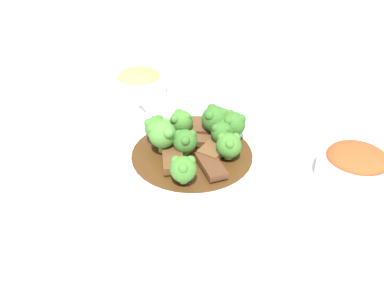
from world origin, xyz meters
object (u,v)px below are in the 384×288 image
object	(u,v)px
broccoli_floret_3	(215,118)
broccoli_floret_8	(221,131)
broccoli_floret_2	(156,128)
broccoli_floret_7	(183,169)
beef_strip_2	(213,150)
broccoli_floret_1	(229,145)
main_plate	(192,156)
beef_strip_0	(173,159)
serving_spoon	(165,123)
broccoli_floret_5	(162,134)
beef_strip_1	(197,140)
beef_strip_3	(201,126)
beef_strip_4	(211,165)
sauce_dish	(175,267)
broccoli_floret_0	(233,124)
broccoli_floret_6	(180,122)
side_bowl_appetizer	(139,83)
side_bowl_kimchi	(356,165)
broccoli_floret_4	(186,142)

from	to	relation	value
broccoli_floret_3	broccoli_floret_8	xyz separation A→B (m)	(-0.03, 0.00, -0.00)
broccoli_floret_2	broccoli_floret_7	xyz separation A→B (m)	(-0.11, -0.01, -0.00)
beef_strip_2	broccoli_floret_1	size ratio (longest dim) A/B	1.37
main_plate	beef_strip_0	world-z (taller)	beef_strip_0
beef_strip_0	broccoli_floret_1	size ratio (longest dim) A/B	1.67
serving_spoon	broccoli_floret_5	bearing A→B (deg)	161.49
beef_strip_1	beef_strip_3	distance (m)	0.04
beef_strip_4	sauce_dish	xyz separation A→B (m)	(-0.15, 0.11, -0.02)
broccoli_floret_0	sauce_dish	distance (m)	0.28
beef_strip_3	broccoli_floret_7	size ratio (longest dim) A/B	1.42
broccoli_floret_7	beef_strip_3	bearing A→B (deg)	-30.06
beef_strip_2	broccoli_floret_0	size ratio (longest dim) A/B	1.15
broccoli_floret_5	broccoli_floret_8	world-z (taller)	broccoli_floret_5
broccoli_floret_2	broccoli_floret_6	xyz separation A→B (m)	(0.01, -0.04, -0.00)
beef_strip_2	broccoli_floret_3	bearing A→B (deg)	-23.79
serving_spoon	sauce_dish	bearing A→B (deg)	165.81
beef_strip_4	broccoli_floret_8	xyz separation A→B (m)	(0.05, -0.04, 0.02)
serving_spoon	sauce_dish	xyz separation A→B (m)	(-0.29, 0.07, -0.02)
beef_strip_3	beef_strip_4	world-z (taller)	beef_strip_3
beef_strip_3	broccoli_floret_6	distance (m)	0.04
beef_strip_4	broccoli_floret_3	bearing A→B (deg)	-25.08
broccoli_floret_1	broccoli_floret_0	bearing A→B (deg)	-30.29
beef_strip_3	serving_spoon	xyz separation A→B (m)	(0.03, 0.05, 0.00)
side_bowl_appetizer	serving_spoon	bearing A→B (deg)	-178.40
broccoli_floret_5	broccoli_floret_3	bearing A→B (deg)	-79.00
beef_strip_4	broccoli_floret_1	bearing A→B (deg)	-65.57
main_plate	beef_strip_3	distance (m)	0.07
broccoli_floret_0	broccoli_floret_6	xyz separation A→B (m)	(0.04, 0.08, -0.00)
broccoli_floret_5	broccoli_floret_6	size ratio (longest dim) A/B	1.19
broccoli_floret_6	sauce_dish	xyz separation A→B (m)	(-0.26, 0.09, -0.04)
main_plate	broccoli_floret_3	world-z (taller)	broccoli_floret_3
broccoli_floret_3	broccoli_floret_6	xyz separation A→B (m)	(0.02, 0.06, -0.01)
broccoli_floret_2	serving_spoon	bearing A→B (deg)	-31.51
broccoli_floret_1	beef_strip_3	bearing A→B (deg)	7.42
beef_strip_1	side_bowl_kimchi	bearing A→B (deg)	-126.09
beef_strip_3	side_bowl_appetizer	size ratio (longest dim) A/B	0.56
broccoli_floret_7	beef_strip_4	bearing A→B (deg)	-70.26
broccoli_floret_7	broccoli_floret_8	size ratio (longest dim) A/B	0.96
beef_strip_0	beef_strip_2	xyz separation A→B (m)	(0.00, -0.07, -0.00)
broccoli_floret_7	side_bowl_kimchi	bearing A→B (deg)	-102.68
beef_strip_1	broccoli_floret_6	xyz separation A→B (m)	(0.03, 0.02, 0.02)
main_plate	broccoli_floret_4	bearing A→B (deg)	100.69
broccoli_floret_1	side_bowl_appetizer	size ratio (longest dim) A/B	0.39
side_bowl_kimchi	beef_strip_0	bearing A→B (deg)	67.01
broccoli_floret_6	broccoli_floret_3	bearing A→B (deg)	-107.64
beef_strip_4	side_bowl_kimchi	size ratio (longest dim) A/B	0.59
broccoli_floret_0	side_bowl_kimchi	world-z (taller)	broccoli_floret_0
beef_strip_1	main_plate	bearing A→B (deg)	142.91
serving_spoon	side_bowl_appetizer	size ratio (longest dim) A/B	1.92
broccoli_floret_2	side_bowl_appetizer	size ratio (longest dim) A/B	0.42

